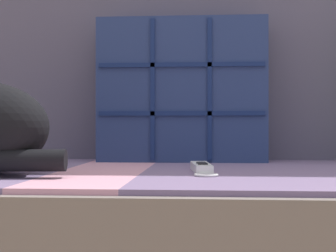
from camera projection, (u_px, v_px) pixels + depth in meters
The scene contains 4 objects.
couch at pixel (227, 250), 1.21m from camera, with size 1.99×0.92×0.38m.
sofa_backrest at pixel (222, 79), 1.60m from camera, with size 1.95×0.14×0.50m.
throw_pillow_quilted at pixel (182, 91), 1.47m from camera, with size 0.47×0.14×0.40m.
game_remote_far at pixel (202, 168), 1.12m from camera, with size 0.06×0.21×0.02m.
Camera 1 is at (-0.05, -1.13, 0.48)m, focal length 55.00 mm.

